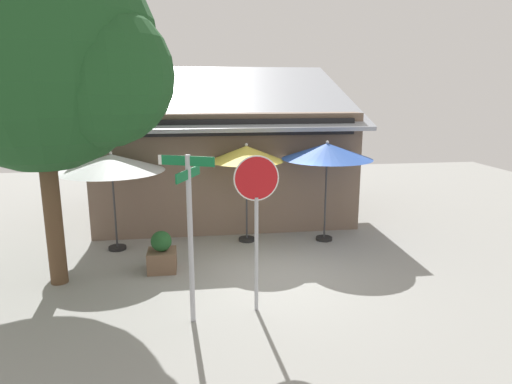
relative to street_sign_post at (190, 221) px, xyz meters
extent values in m
cube|color=gray|center=(1.78, 1.84, -1.88)|extent=(28.00, 28.00, 0.10)
cube|color=#705B4C|center=(1.06, 7.36, -0.15)|extent=(7.50, 5.32, 3.36)
cube|color=#999EA8|center=(1.06, 7.21, 2.02)|extent=(8.00, 5.77, 1.92)
cube|color=black|center=(1.06, 4.65, 1.18)|extent=(6.90, 0.16, 0.44)
cylinder|color=#A8AAB2|center=(0.00, 0.00, -0.35)|extent=(0.09, 0.09, 2.96)
cube|color=#116B38|center=(0.00, 0.00, 1.03)|extent=(0.86, 0.39, 0.16)
cube|color=#116B38|center=(0.00, 0.00, 0.81)|extent=(0.39, 0.86, 0.16)
cube|color=white|center=(-0.45, 0.19, 1.03)|extent=(0.07, 0.05, 0.16)
cylinder|color=#A8AAB2|center=(1.17, 0.24, -0.76)|extent=(0.07, 0.07, 2.15)
cylinder|color=white|center=(1.17, 0.24, 0.66)|extent=(0.81, 0.06, 0.81)
cylinder|color=red|center=(1.17, 0.24, 0.66)|extent=(0.76, 0.07, 0.76)
cylinder|color=black|center=(-1.90, 3.94, -1.79)|extent=(0.44, 0.44, 0.08)
cylinder|color=#333335|center=(-1.90, 3.94, -0.79)|extent=(0.05, 0.05, 2.08)
cone|color=white|center=(-1.90, 3.94, 0.41)|extent=(2.59, 2.59, 0.42)
sphere|color=silver|center=(-1.90, 3.94, 0.65)|extent=(0.08, 0.08, 0.08)
cylinder|color=black|center=(1.47, 4.14, -1.79)|extent=(0.44, 0.44, 0.08)
cylinder|color=#333335|center=(1.47, 4.14, -0.72)|extent=(0.05, 0.05, 2.23)
cone|color=#EAD14C|center=(1.47, 4.14, 0.55)|extent=(1.97, 1.97, 0.40)
sphere|color=silver|center=(1.47, 4.14, 0.77)|extent=(0.08, 0.08, 0.08)
cylinder|color=black|center=(3.56, 3.91, -1.79)|extent=(0.44, 0.44, 0.08)
cylinder|color=#333335|center=(3.56, 3.91, -0.70)|extent=(0.05, 0.05, 2.27)
cone|color=#2D56B7|center=(3.56, 3.91, 0.60)|extent=(2.38, 2.38, 0.41)
sphere|color=silver|center=(3.56, 3.91, 0.83)|extent=(0.08, 0.08, 0.08)
cylinder|color=brown|center=(-2.79, 2.03, -0.34)|extent=(0.35, 0.35, 2.98)
sphere|color=#1E4C23|center=(-2.79, 2.03, 2.87)|extent=(4.61, 4.61, 4.61)
sphere|color=#1E4C23|center=(-1.52, 1.45, 2.41)|extent=(2.65, 2.65, 2.65)
cube|color=brown|center=(-0.67, 2.38, -1.60)|extent=(0.63, 0.63, 0.47)
sphere|color=#1E4C23|center=(-0.67, 2.38, -1.14)|extent=(0.46, 0.46, 0.46)
camera|label=1|loc=(0.08, -7.33, 2.16)|focal=31.54mm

